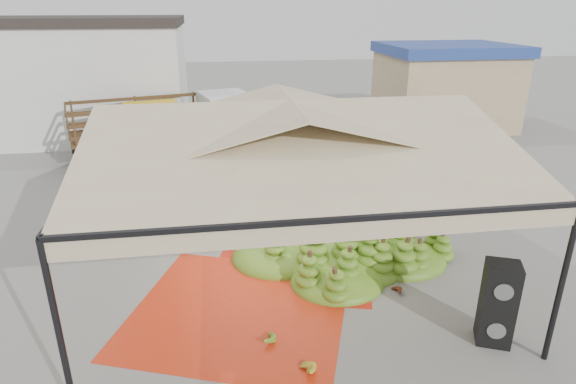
{
  "coord_description": "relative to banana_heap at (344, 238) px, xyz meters",
  "views": [
    {
      "loc": [
        -1.6,
        -10.16,
        5.92
      ],
      "look_at": [
        0.2,
        1.5,
        1.3
      ],
      "focal_mm": 30.0,
      "sensor_mm": 36.0,
      "label": 1
    }
  ],
  "objects": [
    {
      "name": "ground",
      "position": [
        -1.36,
        -0.01,
        -0.59
      ],
      "size": [
        90.0,
        90.0,
        0.0
      ],
      "primitive_type": "plane",
      "color": "slate",
      "rests_on": "ground"
    },
    {
      "name": "canopy_tent",
      "position": [
        -1.36,
        -0.01,
        2.71
      ],
      "size": [
        8.1,
        8.1,
        4.0
      ],
      "color": "black",
      "rests_on": "ground"
    },
    {
      "name": "building_white",
      "position": [
        -11.36,
        13.99,
        2.12
      ],
      "size": [
        14.3,
        6.3,
        5.4
      ],
      "color": "silver",
      "rests_on": "ground"
    },
    {
      "name": "building_tan",
      "position": [
        8.64,
        12.99,
        1.49
      ],
      "size": [
        6.3,
        5.3,
        4.1
      ],
      "color": "tan",
      "rests_on": "ground"
    },
    {
      "name": "tarp_left",
      "position": [
        -2.67,
        -1.73,
        -0.58
      ],
      "size": [
        5.41,
        5.28,
        0.01
      ],
      "primitive_type": "cube",
      "rotation": [
        0.0,
        0.0,
        -0.35
      ],
      "color": "red",
      "rests_on": "ground"
    },
    {
      "name": "tarp_right",
      "position": [
        -1.23,
        0.21,
        -0.58
      ],
      "size": [
        4.54,
        4.67,
        0.01
      ],
      "primitive_type": "cube",
      "rotation": [
        0.0,
        0.0,
        -0.26
      ],
      "color": "red",
      "rests_on": "ground"
    },
    {
      "name": "banana_heap",
      "position": [
        0.0,
        0.0,
        0.0
      ],
      "size": [
        6.34,
        5.59,
        1.18
      ],
      "primitive_type": "ellipsoid",
      "rotation": [
        0.0,
        0.0,
        0.22
      ],
      "color": "#4B7418",
      "rests_on": "ground"
    },
    {
      "name": "hand_yellow_a",
      "position": [
        -1.7,
        -3.71,
        -0.5
      ],
      "size": [
        0.46,
        0.41,
        0.17
      ],
      "primitive_type": "ellipsoid",
      "rotation": [
        0.0,
        0.0,
        0.33
      ],
      "color": "#AC8422",
      "rests_on": "ground"
    },
    {
      "name": "hand_yellow_b",
      "position": [
        -1.66,
        -3.71,
        -0.48
      ],
      "size": [
        0.56,
        0.49,
        0.22
      ],
      "primitive_type": "ellipsoid",
      "rotation": [
        0.0,
        0.0,
        0.19
      ],
      "color": "gold",
      "rests_on": "ground"
    },
    {
      "name": "hand_red_a",
      "position": [
        2.08,
        -3.53,
        -0.48
      ],
      "size": [
        0.62,
        0.57,
        0.23
      ],
      "primitive_type": "ellipsoid",
      "rotation": [
        0.0,
        0.0,
        -0.42
      ],
      "color": "#5C3015",
      "rests_on": "ground"
    },
    {
      "name": "hand_red_b",
      "position": [
        0.72,
        -1.61,
        -0.49
      ],
      "size": [
        0.47,
        0.41,
        0.19
      ],
      "primitive_type": "ellipsoid",
      "rotation": [
        0.0,
        0.0,
        0.15
      ],
      "color": "#592314",
      "rests_on": "ground"
    },
    {
      "name": "hand_green",
      "position": [
        -2.24,
        -2.77,
        -0.48
      ],
      "size": [
        0.61,
        0.56,
        0.22
      ],
      "primitive_type": "ellipsoid",
      "rotation": [
        0.0,
        0.0,
        -0.37
      ],
      "color": "#43821B",
      "rests_on": "ground"
    },
    {
      "name": "hanging_bunches",
      "position": [
        0.61,
        -0.52,
        2.03
      ],
      "size": [
        4.74,
        0.24,
        0.2
      ],
      "color": "#457A19",
      "rests_on": "ground"
    },
    {
      "name": "speaker_stack",
      "position": [
        1.97,
        -3.41,
        0.23
      ],
      "size": [
        0.75,
        0.71,
        1.64
      ],
      "rotation": [
        0.0,
        0.0,
        -0.4
      ],
      "color": "black",
      "rests_on": "ground"
    },
    {
      "name": "banana_leaves",
      "position": [
        -5.06,
        1.77,
        -0.59
      ],
      "size": [
        0.96,
        1.36,
        3.7
      ],
      "primitive_type": null,
      "color": "#287A20",
      "rests_on": "ground"
    },
    {
      "name": "vendor",
      "position": [
        0.36,
        5.2,
        0.38
      ],
      "size": [
        0.75,
        0.54,
        1.93
      ],
      "primitive_type": "imported",
      "rotation": [
        0.0,
        0.0,
        3.25
      ],
      "color": "gray",
      "rests_on": "ground"
    },
    {
      "name": "truck_left",
      "position": [
        -4.73,
        9.6,
        0.92
      ],
      "size": [
        7.5,
        4.21,
        2.44
      ],
      "rotation": [
        0.0,
        0.0,
        0.27
      ],
      "color": "#472E17",
      "rests_on": "ground"
    },
    {
      "name": "truck_right",
      "position": [
        3.29,
        8.1,
        0.81
      ],
      "size": [
        6.63,
        2.39,
        2.27
      ],
      "rotation": [
        0.0,
        0.0,
        0.01
      ],
      "color": "#522B1B",
      "rests_on": "ground"
    }
  ]
}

